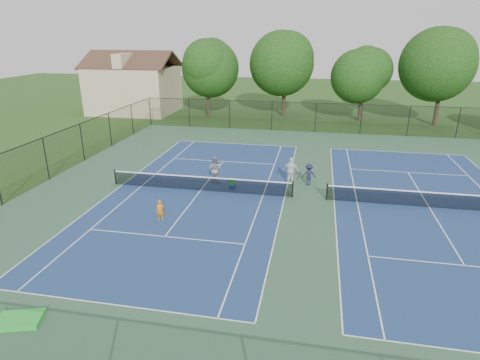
% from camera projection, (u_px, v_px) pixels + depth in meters
% --- Properties ---
extents(ground, '(140.00, 140.00, 0.00)m').
position_uv_depth(ground, '(309.00, 199.00, 24.86)').
color(ground, '#234716').
rests_on(ground, ground).
extents(court_pad, '(36.00, 36.00, 0.01)m').
position_uv_depth(court_pad, '(309.00, 199.00, 24.86)').
color(court_pad, '#31583D').
rests_on(court_pad, ground).
extents(tennis_court_left, '(12.00, 23.83, 1.07)m').
position_uv_depth(tennis_court_left, '(201.00, 189.00, 26.08)').
color(tennis_court_left, navy).
rests_on(tennis_court_left, ground).
extents(tennis_court_right, '(12.00, 23.83, 1.07)m').
position_uv_depth(tennis_court_right, '(430.00, 206.00, 23.57)').
color(tennis_court_right, navy).
rests_on(tennis_court_right, ground).
extents(perimeter_fence, '(36.08, 36.08, 3.02)m').
position_uv_depth(perimeter_fence, '(311.00, 174.00, 24.31)').
color(perimeter_fence, black).
rests_on(perimeter_fence, ground).
extents(tree_back_a, '(6.80, 6.80, 9.15)m').
position_uv_depth(tree_back_a, '(207.00, 65.00, 47.20)').
color(tree_back_a, '#2D2116').
rests_on(tree_back_a, ground).
extents(tree_back_b, '(7.60, 7.60, 10.03)m').
position_uv_depth(tree_back_b, '(285.00, 60.00, 47.24)').
color(tree_back_b, '#2D2116').
rests_on(tree_back_b, ground).
extents(tree_back_c, '(6.00, 6.00, 8.40)m').
position_uv_depth(tree_back_c, '(364.00, 72.00, 45.09)').
color(tree_back_c, '#2D2116').
rests_on(tree_back_c, ground).
extents(tree_back_d, '(7.80, 7.80, 10.37)m').
position_uv_depth(tree_back_d, '(445.00, 61.00, 42.27)').
color(tree_back_d, '#2D2116').
rests_on(tree_back_d, ground).
extents(clapboard_house, '(10.80, 8.10, 7.65)m').
position_uv_depth(clapboard_house, '(134.00, 88.00, 50.94)').
color(clapboard_house, tan).
rests_on(clapboard_house, ground).
extents(child_player, '(0.48, 0.37, 1.19)m').
position_uv_depth(child_player, '(160.00, 210.00, 21.79)').
color(child_player, orange).
rests_on(child_player, ground).
extents(instructor, '(1.05, 0.90, 1.87)m').
position_uv_depth(instructor, '(215.00, 169.00, 27.25)').
color(instructor, gray).
rests_on(instructor, ground).
extents(bystander_a, '(1.11, 0.51, 1.86)m').
position_uv_depth(bystander_a, '(291.00, 171.00, 26.99)').
color(bystander_a, silver).
rests_on(bystander_a, ground).
extents(bystander_b, '(1.02, 0.67, 1.49)m').
position_uv_depth(bystander_b, '(309.00, 175.00, 26.85)').
color(bystander_b, '#1A1B39').
rests_on(bystander_b, ground).
extents(ball_crate, '(0.39, 0.36, 0.31)m').
position_uv_depth(ball_crate, '(232.00, 187.00, 26.32)').
color(ball_crate, navy).
rests_on(ball_crate, ground).
extents(ball_hopper, '(0.34, 0.29, 0.43)m').
position_uv_depth(ball_hopper, '(232.00, 182.00, 26.19)').
color(ball_hopper, green).
rests_on(ball_hopper, ball_crate).
extents(green_tarp, '(1.78, 1.43, 0.16)m').
position_uv_depth(green_tarp, '(19.00, 320.00, 14.23)').
color(green_tarp, green).
rests_on(green_tarp, ground).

